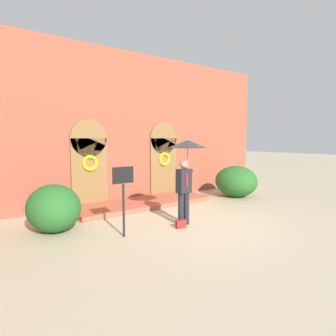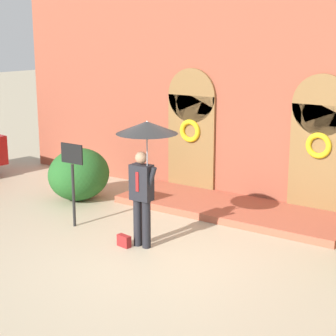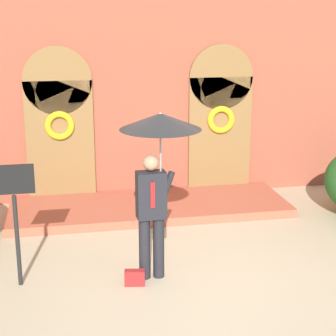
{
  "view_description": "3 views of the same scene",
  "coord_description": "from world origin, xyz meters",
  "px_view_note": "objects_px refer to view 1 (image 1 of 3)",
  "views": [
    {
      "loc": [
        -5.74,
        -5.88,
        2.41
      ],
      "look_at": [
        -0.05,
        1.47,
        1.47
      ],
      "focal_mm": 32.0,
      "sensor_mm": 36.0,
      "label": 1
    },
    {
      "loc": [
        5.52,
        -7.51,
        3.87
      ],
      "look_at": [
        -0.4,
        1.14,
        1.33
      ],
      "focal_mm": 60.0,
      "sensor_mm": 36.0,
      "label": 2
    },
    {
      "loc": [
        -1.56,
        -6.9,
        3.64
      ],
      "look_at": [
        0.11,
        1.75,
        1.19
      ],
      "focal_mm": 60.0,
      "sensor_mm": 36.0,
      "label": 3
    }
  ],
  "objects_px": {
    "sign_post": "(123,190)",
    "shrub_left": "(54,208)",
    "handbag": "(181,224)",
    "shrub_right": "(236,181)",
    "person_with_umbrella": "(187,156)"
  },
  "relations": [
    {
      "from": "sign_post",
      "to": "shrub_left",
      "type": "distance_m",
      "value": 1.98
    },
    {
      "from": "person_with_umbrella",
      "to": "sign_post",
      "type": "distance_m",
      "value": 2.07
    },
    {
      "from": "shrub_left",
      "to": "handbag",
      "type": "bearing_deg",
      "value": -32.7
    },
    {
      "from": "shrub_right",
      "to": "shrub_left",
      "type": "bearing_deg",
      "value": -178.87
    },
    {
      "from": "shrub_left",
      "to": "shrub_right",
      "type": "xyz_separation_m",
      "value": [
        7.37,
        0.14,
        0.02
      ]
    },
    {
      "from": "person_with_umbrella",
      "to": "handbag",
      "type": "distance_m",
      "value": 1.85
    },
    {
      "from": "shrub_left",
      "to": "shrub_right",
      "type": "distance_m",
      "value": 7.37
    },
    {
      "from": "shrub_right",
      "to": "sign_post",
      "type": "bearing_deg",
      "value": -165.36
    },
    {
      "from": "handbag",
      "to": "shrub_right",
      "type": "distance_m",
      "value": 5.01
    },
    {
      "from": "shrub_right",
      "to": "handbag",
      "type": "bearing_deg",
      "value": -157.26
    },
    {
      "from": "handbag",
      "to": "shrub_right",
      "type": "relative_size",
      "value": 0.16
    },
    {
      "from": "sign_post",
      "to": "shrub_left",
      "type": "xyz_separation_m",
      "value": [
        -1.22,
        1.46,
        -0.55
      ]
    },
    {
      "from": "person_with_umbrella",
      "to": "shrub_left",
      "type": "relative_size",
      "value": 1.52
    },
    {
      "from": "handbag",
      "to": "shrub_right",
      "type": "bearing_deg",
      "value": 32.77
    },
    {
      "from": "sign_post",
      "to": "shrub_right",
      "type": "xyz_separation_m",
      "value": [
        6.15,
        1.61,
        -0.53
      ]
    }
  ]
}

